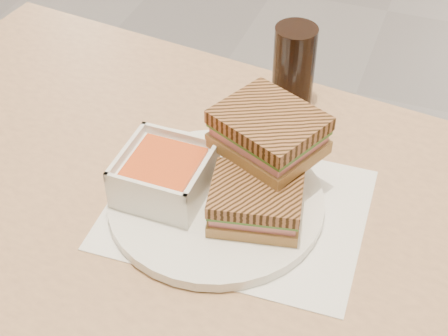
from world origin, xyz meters
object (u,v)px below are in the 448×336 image
(panini_lower, at_px, (256,201))
(cola_glass, at_px, (294,68))
(soup_bowl, at_px, (165,176))
(plate, at_px, (216,202))
(main_table, at_px, (213,269))

(panini_lower, bearing_deg, cola_glass, 96.19)
(soup_bowl, distance_m, panini_lower, 0.13)
(plate, bearing_deg, panini_lower, -11.94)
(plate, distance_m, cola_glass, 0.27)
(cola_glass, bearing_deg, soup_bowl, -110.40)
(cola_glass, bearing_deg, plate, -96.75)
(main_table, height_order, soup_bowl, soup_bowl)
(main_table, distance_m, cola_glass, 0.33)
(panini_lower, xyz_separation_m, cola_glass, (-0.03, 0.27, 0.03))
(panini_lower, bearing_deg, plate, 168.06)
(soup_bowl, height_order, cola_glass, cola_glass)
(soup_bowl, bearing_deg, plate, 8.57)
(plate, relative_size, panini_lower, 2.19)
(main_table, relative_size, panini_lower, 9.58)
(main_table, bearing_deg, panini_lower, 3.90)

